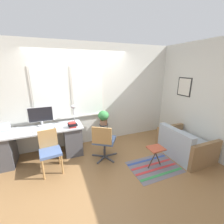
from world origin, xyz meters
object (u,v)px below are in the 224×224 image
object	(u,v)px
folding_stool	(156,150)
office_chair_swivel	(104,141)
book_stack	(72,125)
plant_stand	(104,127)
mouse	(55,128)
desk_chair_wooden	(50,150)
laptop	(1,132)
potted_plant	(103,117)
desk_lamp	(73,109)
couch_loveseat	(184,146)
monitor	(41,116)
keyboard	(42,130)

from	to	relation	value
folding_stool	office_chair_swivel	bearing A→B (deg)	143.38
book_stack	plant_stand	xyz separation A→B (m)	(0.84, 0.25, -0.28)
mouse	desk_chair_wooden	xyz separation A→B (m)	(-0.13, -0.41, -0.29)
laptop	potted_plant	bearing A→B (deg)	1.71
laptop	desk_lamp	distance (m)	1.56
desk_chair_wooden	desk_lamp	bearing A→B (deg)	40.65
desk_chair_wooden	couch_loveseat	bearing A→B (deg)	-18.03
monitor	laptop	bearing A→B (deg)	-165.53
couch_loveseat	potted_plant	world-z (taller)	potted_plant
plant_stand	desk_lamp	bearing A→B (deg)	176.47
desk_lamp	couch_loveseat	bearing A→B (deg)	-28.20
keyboard	couch_loveseat	size ratio (longest dim) A/B	0.30
mouse	plant_stand	size ratio (longest dim) A/B	0.11
mouse	potted_plant	world-z (taller)	potted_plant
monitor	couch_loveseat	bearing A→B (deg)	-23.52
desk_chair_wooden	couch_loveseat	xyz separation A→B (m)	(3.00, -0.62, -0.21)
laptop	potted_plant	size ratio (longest dim) A/B	0.88
desk_chair_wooden	office_chair_swivel	bearing A→B (deg)	-8.53
desk_chair_wooden	folding_stool	world-z (taller)	desk_chair_wooden
desk_chair_wooden	office_chair_swivel	distance (m)	1.15
office_chair_swivel	plant_stand	bearing A→B (deg)	-75.48
desk_chair_wooden	folding_stool	bearing A→B (deg)	-25.74
mouse	desk_lamp	xyz separation A→B (m)	(0.48, 0.25, 0.34)
office_chair_swivel	potted_plant	world-z (taller)	potted_plant
mouse	desk_lamp	distance (m)	0.64
desk_chair_wooden	office_chair_swivel	xyz separation A→B (m)	(1.15, -0.05, 0.00)
folding_stool	potted_plant	bearing A→B (deg)	117.75
keyboard	folding_stool	world-z (taller)	keyboard
couch_loveseat	mouse	bearing A→B (deg)	70.21
potted_plant	plant_stand	bearing A→B (deg)	90.00
couch_loveseat	potted_plant	xyz separation A→B (m)	(-1.63, 1.23, 0.56)
mouse	office_chair_swivel	bearing A→B (deg)	-24.04
plant_stand	desk_chair_wooden	bearing A→B (deg)	-156.01
monitor	folding_stool	world-z (taller)	monitor
plant_stand	potted_plant	world-z (taller)	potted_plant
desk_chair_wooden	plant_stand	size ratio (longest dim) A/B	1.41
desk_chair_wooden	plant_stand	distance (m)	1.50
keyboard	folding_stool	bearing A→B (deg)	-27.16
potted_plant	folding_stool	bearing A→B (deg)	-62.25
keyboard	plant_stand	world-z (taller)	keyboard
potted_plant	desk_chair_wooden	bearing A→B (deg)	-156.01
laptop	couch_loveseat	size ratio (longest dim) A/B	0.29
laptop	office_chair_swivel	distance (m)	2.16
folding_stool	couch_loveseat	bearing A→B (deg)	6.76
desk_lamp	plant_stand	size ratio (longest dim) A/B	0.76
keyboard	plant_stand	size ratio (longest dim) A/B	0.57
book_stack	office_chair_swivel	bearing A→B (deg)	-33.29
mouse	folding_stool	xyz separation A→B (m)	(1.94, -1.14, -0.36)
desk_chair_wooden	couch_loveseat	size ratio (longest dim) A/B	0.74
couch_loveseat	book_stack	bearing A→B (deg)	68.24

